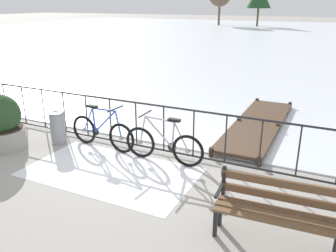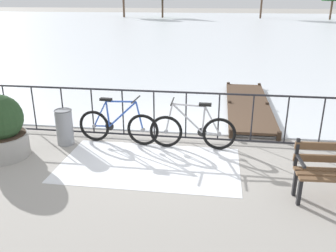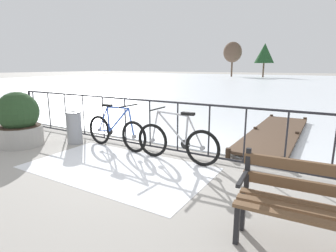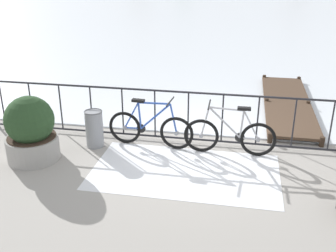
# 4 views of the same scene
# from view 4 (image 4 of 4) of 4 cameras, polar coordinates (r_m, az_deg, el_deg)

# --- Properties ---
(ground_plane) EXTENTS (160.00, 160.00, 0.00)m
(ground_plane) POSITION_cam_4_polar(r_m,az_deg,el_deg) (8.12, 5.09, -2.48)
(ground_plane) COLOR #9E9991
(frozen_pond) EXTENTS (80.00, 56.00, 0.03)m
(frozen_pond) POSITION_cam_4_polar(r_m,az_deg,el_deg) (35.90, 10.14, 16.93)
(frozen_pond) COLOR silver
(frozen_pond) RESTS_ON ground
(snow_patch) EXTENTS (3.22, 1.83, 0.01)m
(snow_patch) POSITION_cam_4_polar(r_m,az_deg,el_deg) (7.08, 2.39, -6.39)
(snow_patch) COLOR white
(snow_patch) RESTS_ON ground
(railing_fence) EXTENTS (9.06, 0.06, 1.07)m
(railing_fence) POSITION_cam_4_polar(r_m,az_deg,el_deg) (7.90, 5.23, 1.19)
(railing_fence) COLOR #232328
(railing_fence) RESTS_ON ground
(bicycle_near_railing) EXTENTS (1.71, 0.52, 0.97)m
(bicycle_near_railing) POSITION_cam_4_polar(r_m,az_deg,el_deg) (7.86, -2.52, -0.35)
(bicycle_near_railing) COLOR black
(bicycle_near_railing) RESTS_ON ground
(bicycle_second) EXTENTS (1.71, 0.52, 0.97)m
(bicycle_second) POSITION_cam_4_polar(r_m,az_deg,el_deg) (7.63, 8.65, -1.36)
(bicycle_second) COLOR black
(bicycle_second) RESTS_ON ground
(planter_with_shrub) EXTENTS (0.94, 0.94, 1.20)m
(planter_with_shrub) POSITION_cam_4_polar(r_m,az_deg,el_deg) (7.68, -18.71, -0.61)
(planter_with_shrub) COLOR #9E9B96
(planter_with_shrub) RESTS_ON ground
(trash_bin) EXTENTS (0.35, 0.35, 0.73)m
(trash_bin) POSITION_cam_4_polar(r_m,az_deg,el_deg) (7.98, -10.31, -0.34)
(trash_bin) COLOR gray
(trash_bin) RESTS_ON ground
(wooden_dock) EXTENTS (1.10, 4.44, 0.20)m
(wooden_dock) POSITION_cam_4_polar(r_m,az_deg,el_deg) (10.41, 16.38, 3.13)
(wooden_dock) COLOR #4C3828
(wooden_dock) RESTS_ON ground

